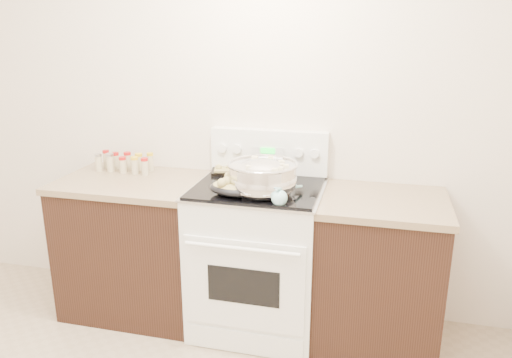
% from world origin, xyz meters
% --- Properties ---
extents(room_shell, '(4.10, 3.60, 2.75)m').
position_xyz_m(room_shell, '(0.00, 0.00, 1.70)').
color(room_shell, silver).
rests_on(room_shell, ground).
extents(counter_left, '(0.93, 0.67, 0.92)m').
position_xyz_m(counter_left, '(-0.48, 1.43, 0.46)').
color(counter_left, black).
rests_on(counter_left, ground).
extents(counter_right, '(0.73, 0.67, 0.92)m').
position_xyz_m(counter_right, '(1.08, 1.43, 0.46)').
color(counter_right, black).
rests_on(counter_right, ground).
extents(kitchen_range, '(0.78, 0.73, 1.22)m').
position_xyz_m(kitchen_range, '(0.35, 1.42, 0.49)').
color(kitchen_range, white).
rests_on(kitchen_range, ground).
extents(mixing_bowl, '(0.40, 0.40, 0.24)m').
position_xyz_m(mixing_bowl, '(0.41, 1.29, 1.04)').
color(mixing_bowl, silver).
rests_on(mixing_bowl, kitchen_range).
extents(roasting_pan, '(0.34, 0.25, 0.12)m').
position_xyz_m(roasting_pan, '(0.28, 1.23, 0.99)').
color(roasting_pan, black).
rests_on(roasting_pan, kitchen_range).
extents(baking_sheet, '(0.43, 0.35, 0.06)m').
position_xyz_m(baking_sheet, '(0.16, 1.70, 0.96)').
color(baking_sheet, black).
rests_on(baking_sheet, kitchen_range).
extents(wooden_spoon, '(0.15, 0.24, 0.04)m').
position_xyz_m(wooden_spoon, '(0.24, 1.38, 0.95)').
color(wooden_spoon, '#BA7955').
rests_on(wooden_spoon, kitchen_range).
extents(blue_ladle, '(0.13, 0.28, 0.11)m').
position_xyz_m(blue_ladle, '(0.54, 1.15, 0.98)').
color(blue_ladle, '#94D3DD').
rests_on(blue_ladle, kitchen_range).
extents(spice_jars, '(0.39, 0.14, 0.13)m').
position_xyz_m(spice_jars, '(-0.61, 1.58, 0.98)').
color(spice_jars, '#BFB28C').
rests_on(spice_jars, counter_left).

